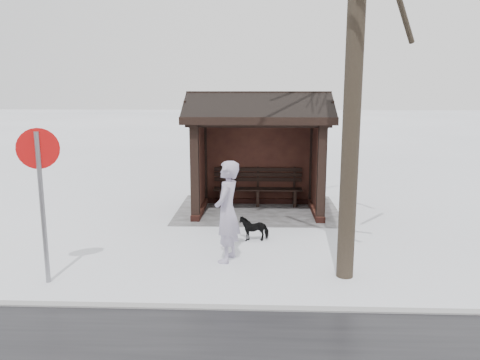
% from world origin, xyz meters
% --- Properties ---
extents(ground, '(120.00, 120.00, 0.00)m').
position_xyz_m(ground, '(0.00, 0.00, 0.00)').
color(ground, white).
rests_on(ground, ground).
extents(kerb, '(120.00, 0.15, 0.06)m').
position_xyz_m(kerb, '(0.00, 5.50, 0.01)').
color(kerb, gray).
rests_on(kerb, ground).
extents(trampled_patch, '(4.20, 3.20, 0.02)m').
position_xyz_m(trampled_patch, '(0.00, -0.20, 0.01)').
color(trampled_patch, gray).
rests_on(trampled_patch, ground).
extents(bus_shelter, '(3.60, 2.40, 3.09)m').
position_xyz_m(bus_shelter, '(0.00, -0.16, 2.17)').
color(bus_shelter, '#3C1B16').
rests_on(bus_shelter, ground).
extents(pedestrian, '(0.60, 0.77, 1.88)m').
position_xyz_m(pedestrian, '(0.55, 3.53, 0.94)').
color(pedestrian, '#A299B3').
rests_on(pedestrian, ground).
extents(dog, '(0.64, 0.37, 0.51)m').
position_xyz_m(dog, '(0.07, 2.29, 0.26)').
color(dog, black).
rests_on(dog, ground).
extents(road_sign, '(0.62, 0.26, 2.55)m').
position_xyz_m(road_sign, '(3.45, 4.63, 1.82)').
color(road_sign, gray).
rests_on(road_sign, ground).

